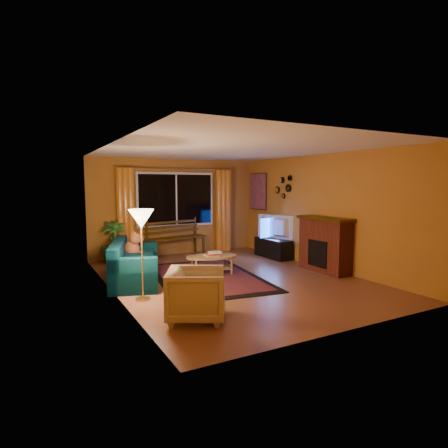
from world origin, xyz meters
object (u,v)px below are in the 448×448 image
bench (176,247)px  floor_lamp (142,255)px  tv_console (273,248)px  sofa (135,261)px  armchair (197,292)px  coffee_table (212,265)px

bench → floor_lamp: bearing=-131.2°
bench → tv_console: size_ratio=1.42×
bench → sofa: (-1.57, -1.96, 0.14)m
bench → armchair: (-1.38, -4.37, 0.15)m
sofa → coffee_table: bearing=11.0°
armchair → bench: bearing=10.2°
armchair → floor_lamp: 1.32m
armchair → tv_console: (3.50, 3.12, -0.15)m
bench → coffee_table: size_ratio=1.52×
bench → sofa: size_ratio=0.85×
armchair → coffee_table: 2.61m
bench → sofa: 2.51m
armchair → coffee_table: armchair is taller
bench → floor_lamp: 3.65m
coffee_table → bench: bearing=88.8°
sofa → floor_lamp: (-0.20, -1.19, 0.34)m
armchair → floor_lamp: (-0.40, 1.22, 0.33)m
floor_lamp → tv_console: 4.37m
armchair → tv_console: 4.69m
bench → floor_lamp: size_ratio=1.12×
bench → armchair: size_ratio=2.08×
bench → tv_console: bearing=-42.2°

